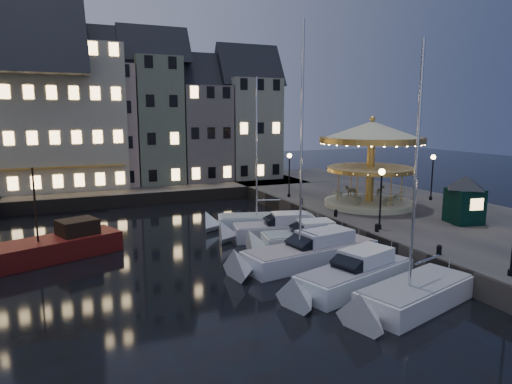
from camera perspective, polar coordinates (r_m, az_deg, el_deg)
name	(u,v)px	position (r m, az deg, el deg)	size (l,w,h in m)	color
ground	(293,265)	(28.18, 4.59, -9.08)	(160.00, 160.00, 0.00)	black
quay_east	(407,215)	(40.60, 18.31, -2.78)	(16.00, 56.00, 1.30)	#474442
quay_north	(109,192)	(52.46, -17.92, -0.04)	(44.00, 12.00, 1.30)	#474442
quaywall_e	(325,224)	(35.89, 8.65, -3.98)	(0.15, 44.00, 1.30)	#47423A
quaywall_n	(136,200)	(46.81, -14.78, -1.01)	(48.00, 0.15, 1.30)	#47423A
streetlamp_b	(381,190)	(31.91, 15.36, 0.25)	(0.44, 0.44, 4.17)	black
streetlamp_c	(289,169)	(43.18, 4.18, 2.93)	(0.44, 0.44, 4.17)	black
streetlamp_d	(432,171)	(44.55, 21.19, 2.51)	(0.44, 0.44, 4.17)	black
bollard_a	(439,249)	(27.67, 21.92, -6.65)	(0.30, 0.30, 0.57)	black
bollard_b	(377,227)	(31.63, 14.88, -4.28)	(0.30, 0.30, 0.57)	black
bollard_c	(336,213)	(35.59, 9.93, -2.56)	(0.30, 0.30, 0.57)	black
bollard_d	(301,201)	(40.21, 5.67, -1.07)	(0.30, 0.30, 0.57)	black
townhouse_nb	(43,122)	(53.62, -25.05, 7.93)	(6.16, 8.00, 13.80)	gray
townhouse_nc	(103,117)	(53.78, -18.57, 8.86)	(6.82, 8.00, 14.80)	tan
townhouse_nd	(155,113)	(54.57, -12.49, 9.66)	(5.50, 8.00, 15.80)	slate
townhouse_ne	(201,125)	(55.86, -6.88, 8.27)	(6.16, 8.00, 12.80)	slate
townhouse_nf	(248,121)	(57.85, -1.07, 8.87)	(6.82, 8.00, 13.80)	gray
hotel_corner	(43,108)	(53.62, -25.11, 9.53)	(17.60, 9.00, 16.80)	beige
motorboat_a	(410,298)	(23.12, 18.64, -12.43)	(7.71, 4.41, 12.83)	silver
motorboat_b	(350,277)	(24.71, 11.73, -10.40)	(8.23, 4.51, 2.15)	silver
motorboat_c	(306,253)	(28.21, 6.29, -7.63)	(9.91, 3.90, 13.10)	silver
motorboat_d	(300,240)	(31.17, 5.50, -6.03)	(7.00, 3.26, 2.15)	silver
motorboat_e	(273,231)	(33.49, 2.20, -4.88)	(7.63, 3.71, 2.15)	silver
motorboat_f	(259,222)	(36.52, 0.36, -3.83)	(8.60, 4.32, 11.45)	white
red_fishing_boat	(58,247)	(31.94, -23.48, -6.29)	(8.39, 5.40, 6.08)	maroon
carousel	(371,147)	(39.69, 14.23, 5.43)	(8.73, 8.73, 7.63)	beige
ticket_kiosk	(465,191)	(35.90, 24.71, 0.08)	(3.33, 3.33, 3.90)	black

